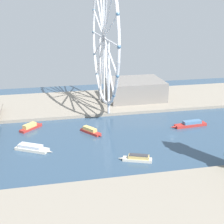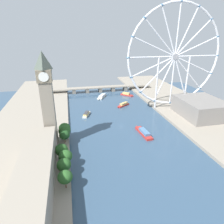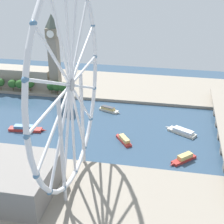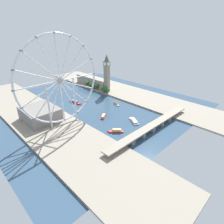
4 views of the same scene
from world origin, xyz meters
TOP-DOWN VIEW (x-y plane):
  - ground_plane at (0.00, 0.00)m, footprint 381.01×381.01m
  - riverbank_left at (-105.51, 0.00)m, footprint 90.00×520.00m
  - riverbank_right at (105.51, 0.00)m, footprint 90.00×520.00m
  - clock_tower at (-75.89, -28.41)m, footprint 13.14×13.14m
  - parliament_block at (-82.41, -91.69)m, footprint 22.00×110.56m
  - tree_row_embankment at (-64.49, -48.24)m, footprint 14.04×86.39m
  - ferris_wheel at (83.73, 42.20)m, footprint 133.93×3.20m
  - riverside_hall at (105.81, 2.94)m, footprint 50.55×60.61m
  - tour_boat_0 at (21.22, 66.19)m, footprint 22.18×17.02m
  - tour_boat_1 at (18.50, -24.57)m, footprint 9.63×35.32m
  - tour_boat_2 at (-3.16, 114.95)m, footprint 19.61×28.89m
  - tour_boat_3 at (-36.61, 41.35)m, footprint 12.54×24.04m
  - tour_boat_4 at (41.37, 116.77)m, footprint 20.92×21.04m

SIDE VIEW (x-z plane):
  - ground_plane at x=0.00m, z-range 0.00..0.00m
  - riverbank_left at x=-105.51m, z-range 0.00..3.00m
  - riverbank_right at x=105.51m, z-range 0.00..3.00m
  - tour_boat_2 at x=-3.16m, z-range -0.32..4.21m
  - tour_boat_3 at x=-36.61m, z-range -0.38..4.46m
  - tour_boat_1 at x=18.50m, z-range -0.49..4.60m
  - tour_boat_0 at x=21.22m, z-range -0.42..4.56m
  - tour_boat_4 at x=41.37m, z-range -0.54..4.93m
  - tree_row_embankment at x=-64.49m, z-range 4.48..19.27m
  - riverside_hall at x=105.81m, z-range 3.00..24.18m
  - parliament_block at x=-82.41m, z-range 3.00..24.75m
  - clock_tower at x=-75.89m, z-range 4.77..90.55m
  - ferris_wheel at x=83.73m, z-range 4.55..141.00m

